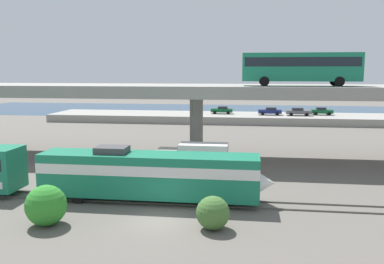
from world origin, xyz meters
The scene contains 15 objects.
ground_plane centered at (0.00, 0.00, 0.00)m, with size 260.00×260.00×0.00m, color #605B54.
rail_strip_near centered at (0.00, 3.23, 0.06)m, with size 110.00×0.12×0.12m, color #59544C.
rail_strip_far centered at (0.00, 4.77, 0.06)m, with size 110.00×0.12×0.12m, color #59544C.
train_locomotive centered at (-0.83, 4.00, 2.19)m, with size 17.82×3.04×4.18m.
highway_overpass centered at (0.00, 20.00, 7.54)m, with size 96.00×10.08×8.34m.
transit_bus_on_overpass centered at (11.08, 18.50, 10.40)m, with size 12.00×2.68×3.40m.
service_truck_west centered at (0.76, 12.45, 1.64)m, with size 6.80×2.46×3.04m.
pier_parking_lot centered at (0.00, 55.00, 0.73)m, with size 66.59×11.55×1.46m, color gray.
parked_car_0 centered at (10.13, 54.63, 2.23)m, with size 4.43×1.87×1.50m.
parked_car_1 centered at (15.44, 54.18, 2.23)m, with size 4.66×1.96×1.50m.
parked_car_2 centered at (0.72, 55.70, 2.23)m, with size 4.29×1.82×1.50m.
parked_car_3 centered at (20.11, 56.02, 2.23)m, with size 4.04×1.84×1.50m.
harbor_water centered at (0.00, 78.00, 0.00)m, with size 140.00×36.00×0.01m, color navy.
shrub_left centered at (-7.06, -1.73, 1.32)m, with size 2.64×2.64×2.64m, color #2E8B2B.
shrub_right centered at (3.65, -0.99, 1.07)m, with size 2.13×2.13×2.13m, color #416E31.
Camera 1 is at (5.63, -25.41, 9.86)m, focal length 38.07 mm.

